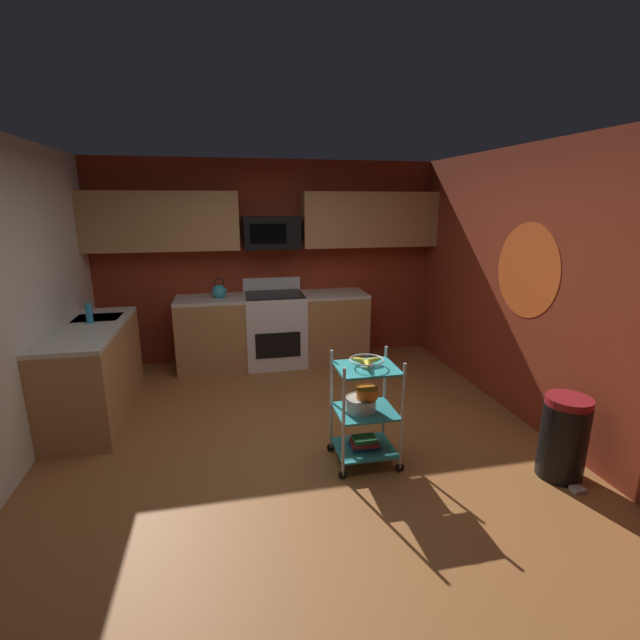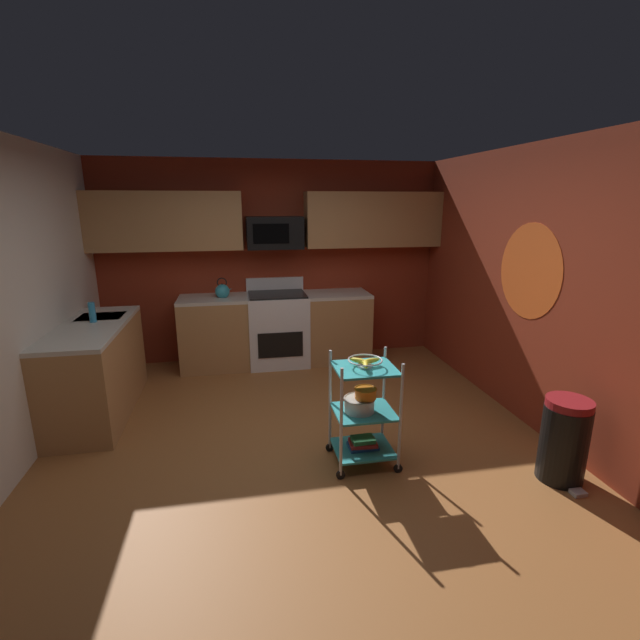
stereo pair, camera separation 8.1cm
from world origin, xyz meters
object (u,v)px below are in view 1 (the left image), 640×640
dish_soap_bottle (89,313)px  trash_can (564,437)px  fruit_bowl (367,361)px  mixing_bowl_small (367,392)px  rolling_cart (365,411)px  mixing_bowl_large (361,404)px  microwave (271,233)px  kettle (219,291)px  oven_range (275,328)px  book_stack (364,442)px

dish_soap_bottle → trash_can: size_ratio=0.30×
fruit_bowl → mixing_bowl_small: (0.01, -0.01, -0.26)m
mixing_bowl_small → trash_can: (1.43, -0.49, -0.29)m
rolling_cart → fruit_bowl: 0.42m
mixing_bowl_large → microwave: bearing=99.1°
kettle → trash_can: (2.57, -2.98, -0.67)m
mixing_bowl_large → mixing_bowl_small: (0.05, -0.01, 0.10)m
oven_range → kettle: kettle is taller
mixing_bowl_large → trash_can: size_ratio=0.38×
mixing_bowl_large → book_stack: (0.04, 0.00, -0.35)m
mixing_bowl_small → microwave: bearing=100.1°
dish_soap_bottle → rolling_cart: bearing=-32.0°
mixing_bowl_large → trash_can: 1.57m
microwave → rolling_cart: 2.90m
book_stack → dish_soap_bottle: (-2.37, 1.48, 0.85)m
dish_soap_bottle → trash_can: 4.35m
mixing_bowl_small → book_stack: bearing=126.6°
fruit_bowl → dish_soap_bottle: dish_soap_bottle is taller
book_stack → kettle: kettle is taller
dish_soap_bottle → trash_can: bearing=-27.6°
microwave → mixing_bowl_large: bearing=-80.9°
oven_range → trash_can: bearing=-57.7°
rolling_cart → kettle: 2.77m
rolling_cart → dish_soap_bottle: bearing=148.0°
mixing_bowl_large → trash_can: bearing=-18.9°
oven_range → mixing_bowl_small: oven_range is taller
oven_range → mixing_bowl_large: (0.41, -2.47, 0.04)m
microwave → oven_range: bearing=-89.7°
oven_range → trash_can: 3.53m
trash_can → kettle: bearing=130.8°
dish_soap_bottle → mixing_bowl_large: bearing=-32.4°
dish_soap_bottle → microwave: bearing=29.7°
rolling_cart → mixing_bowl_small: (0.01, -0.01, 0.17)m
mixing_bowl_small → book_stack: (-0.01, 0.01, -0.45)m
book_stack → dish_soap_bottle: 2.92m
fruit_bowl → kettle: bearing=114.6°
oven_range → book_stack: (0.45, -2.47, -0.31)m
microwave → fruit_bowl: size_ratio=2.57×
microwave → dish_soap_bottle: bearing=-150.3°
fruit_bowl → kettle: (-1.13, 2.47, 0.12)m
mixing_bowl_large → trash_can: trash_can is taller
rolling_cart → mixing_bowl_small: bearing=-53.4°
fruit_bowl → dish_soap_bottle: 2.80m
rolling_cart → book_stack: rolling_cart is taller
mixing_bowl_small → book_stack: size_ratio=0.76×
oven_range → fruit_bowl: bearing=-79.7°
dish_soap_bottle → trash_can: dish_soap_bottle is taller
trash_can → dish_soap_bottle: bearing=152.4°
rolling_cart → book_stack: bearing=116.6°
fruit_bowl → trash_can: 1.62m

